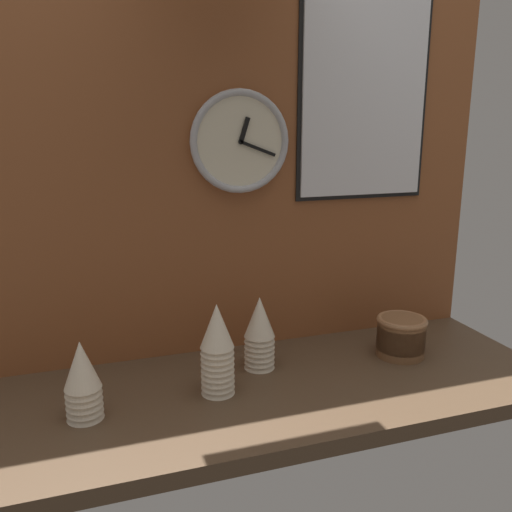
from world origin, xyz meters
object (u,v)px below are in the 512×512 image
at_px(cup_stack_left, 83,380).
at_px(bowl_stack_far_right, 401,335).
at_px(cup_stack_center, 217,349).
at_px(wall_clock, 240,142).
at_px(cup_stack_center_right, 259,333).
at_px(menu_board, 365,97).

distance_m(cup_stack_left, bowl_stack_far_right, 0.86).
height_order(cup_stack_center, wall_clock, wall_clock).
xyz_separation_m(cup_stack_left, cup_stack_center, (0.31, 0.02, 0.02)).
bearing_deg(cup_stack_center, wall_clock, 61.01).
distance_m(cup_stack_left, wall_clock, 0.72).
relative_size(cup_stack_center_right, wall_clock, 0.73).
bearing_deg(cup_stack_left, menu_board, 18.11).
xyz_separation_m(cup_stack_center, menu_board, (0.51, 0.25, 0.60)).
xyz_separation_m(cup_stack_center_right, bowl_stack_far_right, (0.40, -0.05, -0.04)).
bearing_deg(cup_stack_left, wall_clock, 30.21).
bearing_deg(cup_stack_left, bowl_stack_far_right, 4.48).
relative_size(cup_stack_left, cup_stack_center, 0.80).
relative_size(wall_clock, menu_board, 0.47).
bearing_deg(cup_stack_left, cup_stack_center_right, 14.70).
bearing_deg(cup_stack_center, menu_board, 26.15).
xyz_separation_m(bowl_stack_far_right, menu_board, (-0.04, 0.20, 0.65)).
distance_m(bowl_stack_far_right, menu_board, 0.68).
distance_m(cup_stack_center, wall_clock, 0.55).
distance_m(bowl_stack_far_right, wall_clock, 0.70).
height_order(cup_stack_left, cup_stack_center_right, cup_stack_center_right).
distance_m(cup_stack_left, cup_stack_center_right, 0.47).
distance_m(cup_stack_center_right, wall_clock, 0.51).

